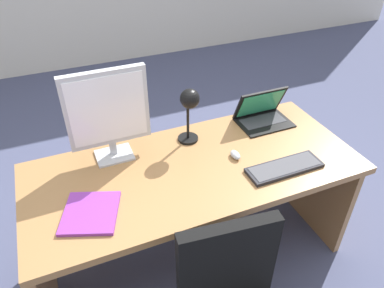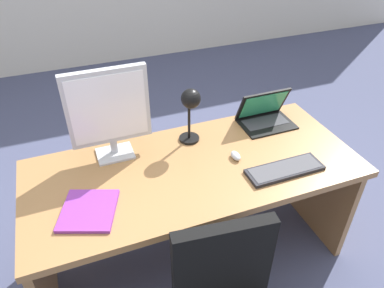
% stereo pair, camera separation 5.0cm
% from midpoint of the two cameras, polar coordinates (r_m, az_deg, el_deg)
% --- Properties ---
extents(ground, '(12.00, 12.00, 0.00)m').
position_cam_midpoint_polar(ground, '(3.57, -9.51, 1.28)').
color(ground, '#474C6B').
extents(desk, '(1.80, 0.78, 0.76)m').
position_cam_midpoint_polar(desk, '(2.13, -0.78, -7.01)').
color(desk, '#9E7042').
rests_on(desk, ground).
extents(monitor, '(0.43, 0.16, 0.51)m').
position_cam_midpoint_polar(monitor, '(1.92, -13.84, 4.96)').
color(monitor, '#B7BABF').
rests_on(monitor, desk).
extents(laptop, '(0.33, 0.24, 0.22)m').
position_cam_midpoint_polar(laptop, '(2.34, 10.28, 5.04)').
color(laptop, black).
rests_on(laptop, desk).
extents(keyboard, '(0.42, 0.14, 0.02)m').
position_cam_midpoint_polar(keyboard, '(1.99, 13.61, -3.62)').
color(keyboard, black).
rests_on(keyboard, desk).
extents(mouse, '(0.05, 0.08, 0.04)m').
position_cam_midpoint_polar(mouse, '(2.02, 6.10, -1.71)').
color(mouse, '#B7BABF').
rests_on(mouse, desk).
extents(desk_lamp, '(0.12, 0.14, 0.35)m').
position_cam_midpoint_polar(desk_lamp, '(2.01, -1.12, 6.09)').
color(desk_lamp, black).
rests_on(desk_lamp, desk).
extents(book, '(0.32, 0.33, 0.02)m').
position_cam_midpoint_polar(book, '(1.77, -16.42, -10.31)').
color(book, purple).
rests_on(book, desk).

